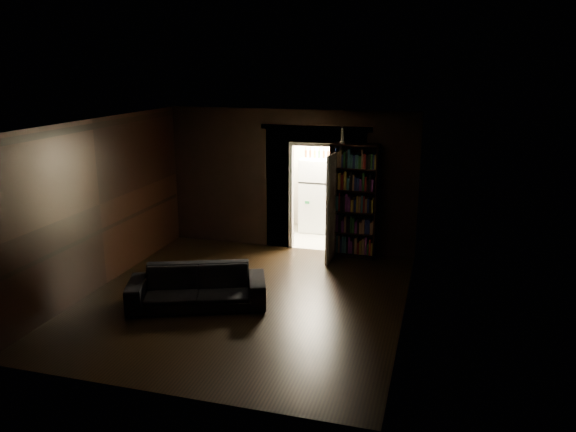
% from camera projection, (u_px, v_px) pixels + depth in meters
% --- Properties ---
extents(ground, '(5.50, 5.50, 0.00)m').
position_uv_depth(ground, '(244.00, 300.00, 8.96)').
color(ground, black).
rests_on(ground, ground).
extents(room_walls, '(5.02, 5.61, 2.84)m').
position_uv_depth(room_walls, '(263.00, 183.00, 9.52)').
color(room_walls, black).
rests_on(room_walls, ground).
extents(kitchen_alcove, '(2.20, 1.80, 2.60)m').
position_uv_depth(kitchen_alcove, '(326.00, 180.00, 12.11)').
color(kitchen_alcove, beige).
rests_on(kitchen_alcove, ground).
extents(sofa, '(2.28, 1.59, 0.80)m').
position_uv_depth(sofa, '(197.00, 281.00, 8.65)').
color(sofa, black).
rests_on(sofa, ground).
extents(bookshelf, '(0.93, 0.43, 2.20)m').
position_uv_depth(bookshelf, '(353.00, 201.00, 10.74)').
color(bookshelf, black).
rests_on(bookshelf, ground).
extents(refrigerator, '(0.95, 0.91, 1.65)m').
position_uv_depth(refrigerator, '(318.00, 195.00, 12.49)').
color(refrigerator, white).
rests_on(refrigerator, ground).
extents(door, '(0.09, 0.85, 2.05)m').
position_uv_depth(door, '(332.00, 207.00, 10.58)').
color(door, white).
rests_on(door, ground).
extents(figurine, '(0.12, 0.12, 0.28)m').
position_uv_depth(figurine, '(342.00, 136.00, 10.47)').
color(figurine, white).
rests_on(figurine, bookshelf).
extents(bottles, '(0.58, 0.17, 0.23)m').
position_uv_depth(bottles, '(317.00, 153.00, 12.23)').
color(bottles, black).
rests_on(bottles, refrigerator).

